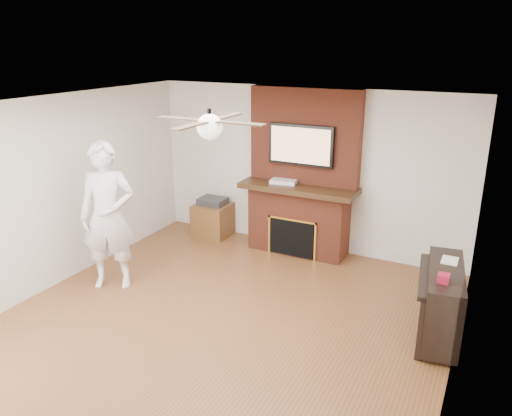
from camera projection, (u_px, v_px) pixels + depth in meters
The scene contains 12 objects.
room_shell at pixel (213, 227), 5.33m from camera, with size 5.36×5.86×2.86m.
fireplace at pixel (301, 189), 7.57m from camera, with size 1.78×0.64×2.50m.
tv at pixel (301, 145), 7.31m from camera, with size 1.00×0.08×0.60m.
ceiling_fan at pixel (210, 126), 4.99m from camera, with size 1.21×1.21×0.31m.
person at pixel (108, 216), 6.45m from camera, with size 0.72×0.48×1.96m, color silver.
side_table at pixel (213, 218), 8.39m from camera, with size 0.58×0.58×0.65m.
piano at pixel (442, 300), 5.47m from camera, with size 0.61×1.28×0.90m.
cable_box at pixel (284, 182), 7.56m from camera, with size 0.39×0.22×0.06m, color silver.
candle_orange at pixel (284, 248), 7.78m from camera, with size 0.07×0.07×0.12m, color orange.
candle_green at pixel (292, 252), 7.69m from camera, with size 0.07×0.07×0.08m, color #3D8836.
candle_cream at pixel (295, 251), 7.71m from camera, with size 0.09×0.09×0.11m, color #F3DEC1.
candle_blue at pixel (309, 255), 7.56m from camera, with size 0.05×0.05×0.09m, color #2F4F8E.
Camera 1 is at (2.66, -4.25, 3.15)m, focal length 35.00 mm.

